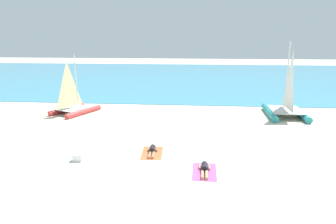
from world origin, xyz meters
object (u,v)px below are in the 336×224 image
towel_left (152,153)px  cooler_box (78,157)px  sunbather_left (152,150)px  sailboat_teal (286,106)px  sunbather_right (204,168)px  sailboat_red (74,105)px  towel_right (204,172)px

towel_left → cooler_box: cooler_box is taller
towel_left → sunbather_left: bearing=92.6°
sailboat_teal → cooler_box: 16.15m
sunbather_right → cooler_box: cooler_box is taller
sailboat_red → sunbather_right: bearing=-19.4°
sunbather_left → towel_right: 3.44m
sailboat_teal → cooler_box: size_ratio=11.44×
sunbather_right → sailboat_teal: bearing=59.2°
sailboat_red → cooler_box: sailboat_red is taller
towel_left → sunbather_right: bearing=-35.7°
sailboat_teal → sailboat_red: sailboat_teal is taller
towel_right → sailboat_teal: bearing=57.5°
towel_left → sunbather_left: 0.14m
sunbather_left → cooler_box: (-3.57, -1.39, 0.05)m
sunbather_right → cooler_box: bearing=176.0°
sailboat_teal → towel_right: bearing=-120.2°
towel_left → cooler_box: bearing=-159.7°
sunbather_left → sunbather_right: (2.73, -2.03, 0.00)m
sailboat_teal → towel_left: bearing=-135.9°
cooler_box → towel_right: bearing=-6.4°
sailboat_red → sunbather_left: bearing=-21.7°
towel_left → sunbather_left: sunbather_left is taller
sailboat_red → cooler_box: bearing=-42.4°
sunbather_left → cooler_box: bearing=-161.3°
sailboat_red → towel_left: (7.51, -7.85, -0.69)m
towel_left → sunbather_left: (-0.00, 0.07, 0.13)m
sailboat_teal → towel_right: (-6.62, -10.38, -0.85)m
towel_left → sailboat_teal: bearing=41.8°
sailboat_teal → sailboat_red: 16.86m
sailboat_red → sunbather_left: sailboat_red is taller
towel_right → sunbather_left: bearing=142.5°
sunbather_right → cooler_box: size_ratio=3.13×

